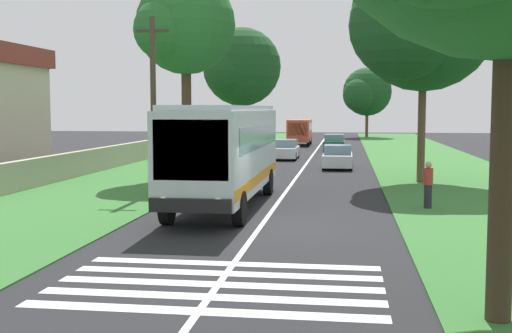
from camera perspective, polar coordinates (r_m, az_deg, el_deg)
ground at (r=20.24m, az=0.46°, el=-5.22°), size 160.00×160.00×0.00m
grass_verge_left at (r=36.56m, az=-9.27°, el=-0.62°), size 120.00×8.00×0.04m
grass_verge_right at (r=35.38m, az=17.02°, el=-0.96°), size 120.00×8.00×0.04m
centre_line at (r=35.03m, az=3.65°, el=-0.84°), size 110.00×0.16×0.01m
coach_bus at (r=23.94m, az=-2.65°, el=1.56°), size 11.16×2.62×3.73m
zebra_crossing at (r=13.66m, az=-3.33°, el=-10.29°), size 4.05×6.80×0.01m
trailing_car_0 at (r=39.76m, az=7.18°, el=0.80°), size 4.30×1.78×1.43m
trailing_car_1 at (r=46.60m, az=2.59°, el=1.46°), size 4.30×1.78×1.43m
trailing_car_2 at (r=56.19m, az=6.87°, el=2.06°), size 4.30×1.78×1.43m
trailing_minibus_0 at (r=64.26m, az=3.86°, el=3.25°), size 6.00×2.14×2.53m
roadside_tree_left_0 at (r=52.81m, az=-1.37°, el=8.56°), size 7.13×6.28×10.06m
roadside_tree_left_2 at (r=34.23m, az=-6.28°, el=11.96°), size 6.16×5.08×10.41m
roadside_tree_right_1 at (r=32.73m, az=14.11°, el=12.22°), size 8.42×7.12×11.44m
roadside_tree_right_2 at (r=82.46m, az=9.60°, el=6.38°), size 7.32×6.02×8.69m
utility_pole at (r=27.95m, az=-9.00°, el=5.60°), size 0.24×1.40×7.43m
roadside_wall at (r=42.30m, az=-11.69°, el=1.03°), size 70.00×0.40×1.31m
pedestrian at (r=24.22m, az=14.87°, el=-1.51°), size 0.34×0.34×1.69m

